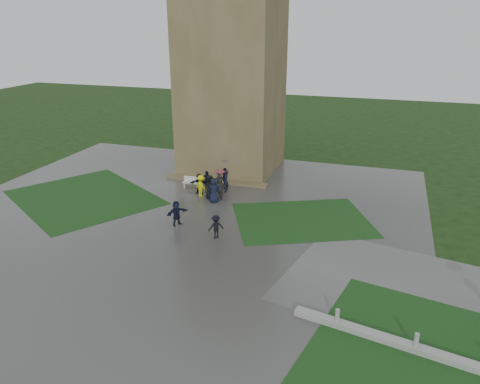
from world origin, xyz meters
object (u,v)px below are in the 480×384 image
(tower, at_px, (232,69))
(bench, at_px, (193,182))
(pedestrian_mid, at_px, (177,213))
(pedestrian_near, at_px, (216,227))

(tower, xyz_separation_m, bench, (-1.28, -6.36, -8.50))
(tower, height_order, bench, tower)
(pedestrian_mid, distance_m, pedestrian_near, 3.37)
(tower, xyz_separation_m, pedestrian_mid, (0.61, -13.43, -8.13))
(bench, distance_m, pedestrian_mid, 7.32)
(tower, relative_size, pedestrian_near, 11.71)
(tower, relative_size, bench, 10.92)
(bench, height_order, pedestrian_mid, pedestrian_mid)
(pedestrian_mid, relative_size, pedestrian_near, 1.11)
(pedestrian_near, bearing_deg, pedestrian_mid, -55.53)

